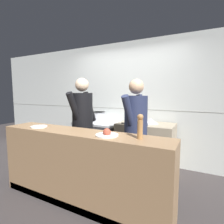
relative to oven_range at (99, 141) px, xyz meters
The scene contains 13 objects.
ground_plane 1.27m from the oven_range, 65.53° to the right, with size 14.00×14.00×0.00m, color #383333.
wall_back_tiled 1.07m from the oven_range, 39.10° to the left, with size 8.00×0.06×2.60m.
oven_range is the anchor object (origin of this frame).
prep_counter 1.05m from the oven_range, ahead, with size 1.05×0.65×0.92m.
pass_counter 1.51m from the oven_range, 68.50° to the right, with size 2.47×0.45×0.99m.
stock_pot 0.55m from the oven_range, 143.07° to the left, with size 0.35×0.35×0.21m.
mixing_bowl_steel 1.25m from the oven_range, ahead, with size 0.29×0.29×0.10m.
chefs_knife 0.93m from the oven_range, 11.83° to the right, with size 0.37×0.17×0.02m.
plated_dish_main 1.55m from the oven_range, 96.81° to the right, with size 0.24×0.24×0.02m.
plated_dish_appetiser 1.83m from the oven_range, 55.45° to the right, with size 0.27×0.27×0.10m.
pepper_mill 2.08m from the oven_range, 45.08° to the right, with size 0.07×0.07×0.28m.
chef_head_cook 0.93m from the oven_range, 80.92° to the right, with size 0.36×0.76×1.75m.
chef_sous 1.40m from the oven_range, 33.22° to the right, with size 0.40×0.75×1.71m.
Camera 1 is at (1.48, -2.13, 1.50)m, focal length 28.00 mm.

